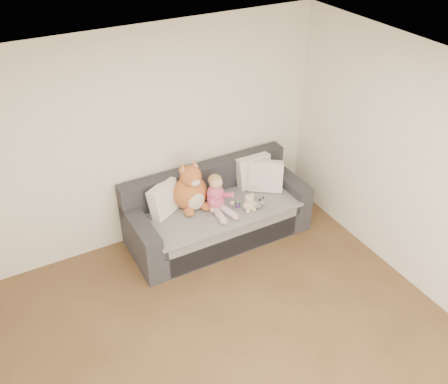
# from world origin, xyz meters

# --- Properties ---
(room_shell) EXTENTS (5.00, 5.00, 5.00)m
(room_shell) POSITION_xyz_m (0.00, 0.42, 1.30)
(room_shell) COLOR brown
(room_shell) RESTS_ON ground
(sofa) EXTENTS (2.20, 0.94, 0.85)m
(sofa) POSITION_xyz_m (0.75, 2.06, 0.31)
(sofa) COLOR #2C2C32
(sofa) RESTS_ON ground
(cushion_left) EXTENTS (0.46, 0.37, 0.40)m
(cushion_left) POSITION_xyz_m (0.12, 2.18, 0.66)
(cushion_left) COLOR silver
(cushion_left) RESTS_ON sofa
(cushion_right_back) EXTENTS (0.44, 0.20, 0.41)m
(cushion_right_back) POSITION_xyz_m (1.36, 2.20, 0.67)
(cushion_right_back) COLOR silver
(cushion_right_back) RESTS_ON sofa
(cushion_right_front) EXTENTS (0.46, 0.40, 0.41)m
(cushion_right_front) POSITION_xyz_m (1.43, 2.04, 0.67)
(cushion_right_front) COLOR silver
(cushion_right_front) RESTS_ON sofa
(toddler) EXTENTS (0.33, 0.47, 0.47)m
(toddler) POSITION_xyz_m (0.69, 1.94, 0.67)
(toddler) COLOR #E95281
(toddler) RESTS_ON sofa
(plush_cat) EXTENTS (0.51, 0.45, 0.64)m
(plush_cat) POSITION_xyz_m (0.45, 2.15, 0.71)
(plush_cat) COLOR #B34B27
(plush_cat) RESTS_ON sofa
(teddy_bear) EXTENTS (0.19, 0.14, 0.24)m
(teddy_bear) POSITION_xyz_m (1.02, 1.74, 0.57)
(teddy_bear) COLOR #CFB48F
(teddy_bear) RESTS_ON sofa
(plush_cow) EXTENTS (0.13, 0.20, 0.17)m
(plush_cow) POSITION_xyz_m (1.14, 1.75, 0.54)
(plush_cow) COLOR white
(plush_cow) RESTS_ON sofa
(sippy_cup) EXTENTS (0.09, 0.06, 0.10)m
(sippy_cup) POSITION_xyz_m (0.93, 1.86, 0.53)
(sippy_cup) COLOR #593187
(sippy_cup) RESTS_ON sofa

